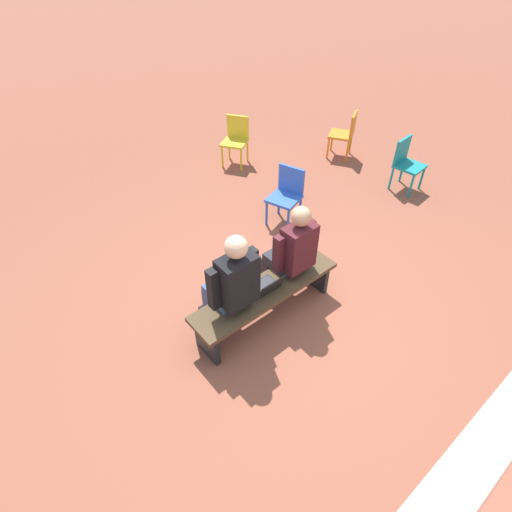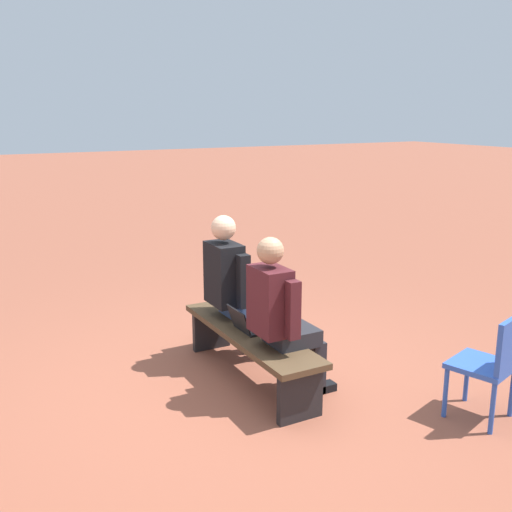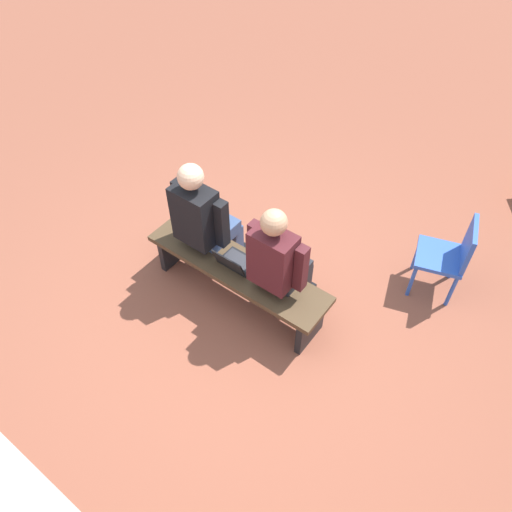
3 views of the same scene
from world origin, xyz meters
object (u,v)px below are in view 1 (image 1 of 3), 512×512
at_px(plastic_chair_near_bench_left, 346,132).
at_px(plastic_chair_by_pillar, 287,193).
at_px(laptop, 266,286).
at_px(plastic_chair_far_left, 406,161).
at_px(person_student, 291,251).
at_px(bench, 266,295).
at_px(person_adult, 231,284).
at_px(plastic_chair_foreground, 236,138).

distance_m(plastic_chair_near_bench_left, plastic_chair_by_pillar, 2.40).
bearing_deg(laptop, plastic_chair_far_left, -168.89).
bearing_deg(person_student, bench, 9.35).
xyz_separation_m(person_adult, plastic_chair_far_left, (-4.02, -0.63, -0.25)).
xyz_separation_m(person_student, person_adult, (0.82, -0.00, 0.02)).
bearing_deg(plastic_chair_foreground, laptop, 57.24).
xyz_separation_m(laptop, plastic_chair_by_pillar, (-1.49, -1.26, -0.02)).
distance_m(plastic_chair_foreground, plastic_chair_far_left, 2.93).
bearing_deg(bench, plastic_chair_near_bench_left, -150.97).
xyz_separation_m(bench, person_student, (-0.41, -0.07, 0.36)).
bearing_deg(bench, laptop, 54.37).
bearing_deg(person_student, plastic_chair_far_left, -168.84).
relative_size(person_student, plastic_chair_near_bench_left, 1.60).
relative_size(bench, person_adult, 1.30).
bearing_deg(laptop, plastic_chair_by_pillar, -139.74).
distance_m(plastic_chair_foreground, plastic_chair_near_bench_left, 2.02).
relative_size(plastic_chair_near_bench_left, plastic_chair_far_left, 1.00).
relative_size(person_student, plastic_chair_far_left, 1.60).
relative_size(plastic_chair_foreground, plastic_chair_near_bench_left, 1.00).
bearing_deg(plastic_chair_far_left, plastic_chair_by_pillar, -14.33).
height_order(person_student, plastic_chair_foreground, person_student).
height_order(person_student, plastic_chair_near_bench_left, person_student).
bearing_deg(plastic_chair_near_bench_left, bench, 29.03).
height_order(person_adult, plastic_chair_near_bench_left, person_adult).
height_order(plastic_chair_foreground, plastic_chair_far_left, same).
bearing_deg(person_adult, plastic_chair_by_pillar, -148.06).
distance_m(plastic_chair_near_bench_left, plastic_chair_far_left, 1.38).
relative_size(person_student, person_adult, 0.97).
xyz_separation_m(person_student, plastic_chair_far_left, (-3.20, -0.63, -0.24)).
height_order(laptop, plastic_chair_by_pillar, plastic_chair_by_pillar).
bearing_deg(plastic_chair_by_pillar, bench, 40.15).
relative_size(laptop, plastic_chair_far_left, 0.38).
bearing_deg(plastic_chair_near_bench_left, plastic_chair_far_left, 85.03).
relative_size(plastic_chair_foreground, plastic_chair_far_left, 1.00).
bearing_deg(person_student, plastic_chair_by_pillar, -132.16).
xyz_separation_m(person_adult, plastic_chair_by_pillar, (-1.89, -1.18, -0.25)).
xyz_separation_m(person_student, plastic_chair_near_bench_left, (-3.32, -2.00, -0.24)).
bearing_deg(plastic_chair_by_pillar, person_adult, 31.94).
xyz_separation_m(plastic_chair_foreground, plastic_chair_near_bench_left, (-1.69, 1.11, 0.00)).
xyz_separation_m(person_adult, laptop, (-0.40, 0.08, -0.23)).
bearing_deg(plastic_chair_near_bench_left, laptop, 29.12).
xyz_separation_m(bench, laptop, (0.01, 0.01, 0.15)).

